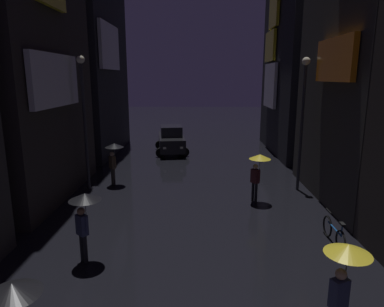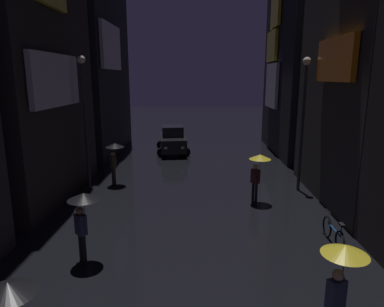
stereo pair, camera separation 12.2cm
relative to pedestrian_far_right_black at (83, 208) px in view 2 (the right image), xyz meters
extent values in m
cube|color=white|center=(-2.42, 4.68, 3.45)|extent=(0.20, 4.28, 2.04)
cube|color=white|center=(-2.42, 13.45, 5.43)|extent=(0.20, 4.32, 2.78)
cube|color=orange|center=(8.28, 4.38, 4.21)|extent=(0.20, 3.36, 1.61)
cube|color=#232328|center=(10.43, 15.35, 6.31)|extent=(4.00, 8.90, 15.97)
cube|color=white|center=(8.28, 15.80, 2.99)|extent=(0.20, 3.39, 3.03)
cube|color=yellow|center=(8.28, 16.41, 5.69)|extent=(0.20, 2.82, 2.07)
cube|color=yellow|center=(8.28, 15.71, 7.92)|extent=(0.20, 2.39, 2.13)
cylinder|color=black|center=(-0.18, 0.11, -1.24)|extent=(0.12, 0.12, 0.85)
cylinder|color=black|center=(-0.05, -0.01, -1.24)|extent=(0.12, 0.12, 0.85)
cube|color=#333859|center=(-0.11, 0.05, -0.52)|extent=(0.40, 0.39, 0.60)
sphere|color=#9E7051|center=(-0.11, 0.05, -0.11)|extent=(0.22, 0.22, 0.22)
cylinder|color=#333859|center=(0.05, -0.03, -0.47)|extent=(0.09, 0.09, 0.50)
cylinder|color=slate|center=(0.05, -0.03, -0.13)|extent=(0.02, 0.02, 0.77)
cone|color=black|center=(0.05, -0.03, 0.35)|extent=(0.90, 0.90, 0.20)
cube|color=#333859|center=(5.93, -2.99, -0.52)|extent=(0.40, 0.34, 0.60)
sphere|color=tan|center=(5.93, -2.99, -0.11)|extent=(0.22, 0.22, 0.22)
cylinder|color=#333859|center=(6.07, -2.87, -0.47)|extent=(0.09, 0.09, 0.50)
cylinder|color=slate|center=(6.07, -2.87, -0.13)|extent=(0.02, 0.02, 0.77)
cone|color=yellow|center=(6.07, -2.87, 0.35)|extent=(0.90, 0.90, 0.20)
cone|color=black|center=(0.28, -4.23, 0.35)|extent=(0.90, 0.90, 0.20)
cylinder|color=black|center=(5.55, 5.12, -1.24)|extent=(0.12, 0.12, 0.85)
cylinder|color=black|center=(5.66, 4.98, -1.24)|extent=(0.12, 0.12, 0.85)
cube|color=#4C1E23|center=(5.61, 5.05, -0.52)|extent=(0.38, 0.40, 0.60)
sphere|color=beige|center=(5.61, 5.05, -0.11)|extent=(0.22, 0.22, 0.22)
cylinder|color=#4C1E23|center=(5.76, 4.94, -0.47)|extent=(0.09, 0.09, 0.50)
cylinder|color=slate|center=(5.76, 4.94, -0.13)|extent=(0.02, 0.02, 0.77)
cone|color=yellow|center=(5.76, 4.94, 0.35)|extent=(0.90, 0.90, 0.20)
cylinder|color=#38332D|center=(-1.10, 7.41, -1.24)|extent=(0.12, 0.12, 0.85)
cylinder|color=#38332D|center=(-0.97, 7.27, -1.24)|extent=(0.12, 0.12, 0.85)
cube|color=brown|center=(-1.04, 7.34, -0.52)|extent=(0.39, 0.40, 0.60)
sphere|color=beige|center=(-1.04, 7.34, -0.11)|extent=(0.22, 0.22, 0.22)
cylinder|color=brown|center=(-0.88, 7.24, -0.47)|extent=(0.09, 0.09, 0.50)
cylinder|color=slate|center=(-0.88, 7.24, -0.13)|extent=(0.02, 0.02, 0.77)
cone|color=black|center=(-0.88, 7.24, 0.35)|extent=(0.90, 0.90, 0.20)
torus|color=black|center=(7.53, 1.82, -1.31)|extent=(0.06, 0.72, 0.72)
torus|color=black|center=(7.53, 0.72, -1.31)|extent=(0.06, 0.72, 0.72)
cylinder|color=#1E59A5|center=(7.53, 1.27, -1.13)|extent=(0.05, 1.00, 0.05)
cylinder|color=#1E59A5|center=(7.53, 0.72, -0.96)|extent=(0.04, 0.04, 0.40)
cube|color=black|center=(7.53, 0.72, -0.74)|extent=(0.12, 0.24, 0.06)
cylinder|color=black|center=(7.53, 1.82, -0.76)|extent=(0.03, 0.45, 0.03)
cube|color=black|center=(1.30, 14.75, -0.90)|extent=(2.22, 4.29, 0.90)
cube|color=black|center=(1.30, 14.75, -0.10)|extent=(1.67, 2.02, 0.70)
cylinder|color=black|center=(2.28, 13.54, -1.35)|extent=(0.66, 0.30, 0.64)
cylinder|color=black|center=(0.68, 13.33, -1.35)|extent=(0.66, 0.30, 0.64)
cylinder|color=black|center=(1.93, 16.18, -1.35)|extent=(0.66, 0.30, 0.64)
cylinder|color=black|center=(0.33, 15.97, -1.35)|extent=(0.66, 0.30, 0.64)
cube|color=white|center=(2.12, 12.77, -0.90)|extent=(0.21, 0.09, 0.14)
cube|color=white|center=(1.03, 12.63, -0.90)|extent=(0.21, 0.09, 0.14)
cylinder|color=#2D2D33|center=(-2.07, 6.74, 1.25)|extent=(0.14, 0.14, 5.83)
sphere|color=#F9EFCC|center=(-2.07, 6.74, 4.34)|extent=(0.36, 0.36, 0.36)
cylinder|color=#2D2D33|center=(7.93, 6.73, 1.21)|extent=(0.14, 0.14, 5.75)
sphere|color=#F9EFCC|center=(7.93, 6.73, 4.26)|extent=(0.36, 0.36, 0.36)
camera|label=1|loc=(3.17, -8.92, 3.58)|focal=32.00mm
camera|label=2|loc=(3.29, -8.92, 3.58)|focal=32.00mm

